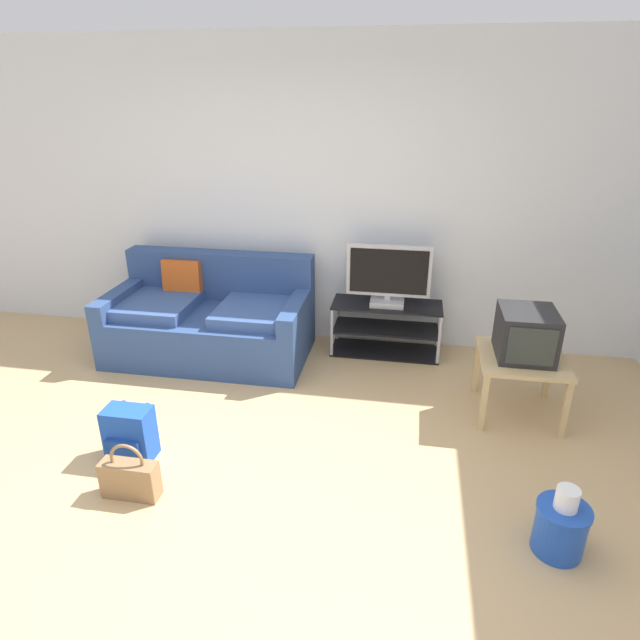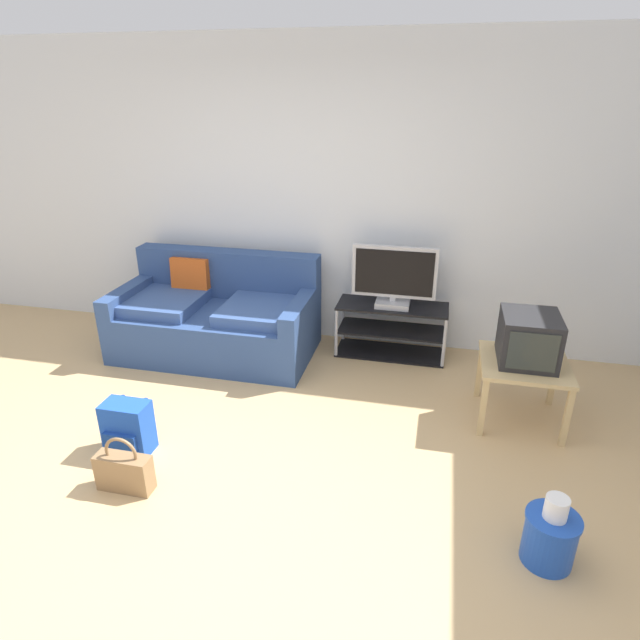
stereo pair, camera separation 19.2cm
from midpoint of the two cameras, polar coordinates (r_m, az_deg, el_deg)
The scene contains 10 objects.
ground_plane at distance 3.38m, azimuth -8.51°, elevation -18.65°, with size 9.00×9.80×0.02m, color tan.
wall_back at distance 4.95m, azimuth 0.92°, elevation 13.00°, with size 9.00×0.10×2.70m, color silver.
couch at distance 4.95m, azimuth -9.85°, elevation 0.23°, with size 1.76×0.94×0.87m.
tv_stand at distance 4.90m, azimuth 8.73°, elevation -1.05°, with size 0.98×0.39×0.48m.
flat_tv at distance 4.69m, azimuth 9.08°, elevation 4.50°, with size 0.73×0.22×0.55m.
side_table at distance 4.12m, azimuth 22.19°, elevation -4.95°, with size 0.60×0.60×0.47m.
crt_tv at distance 4.03m, azimuth 22.66°, elevation -1.86°, with size 0.39×0.43×0.35m.
backpack at distance 3.80m, azimuth -18.44°, elevation -10.91°, with size 0.30×0.25×0.36m.
handbag at distance 3.51m, azimuth -18.66°, elevation -15.05°, with size 0.34×0.12×0.37m.
cleaning_bucket at distance 3.18m, azimuth 25.08°, elevation -20.11°, with size 0.27×0.27×0.40m.
Camera 2 is at (1.12, -2.29, 2.24)m, focal length 29.98 mm.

